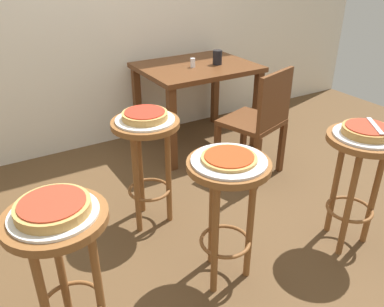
# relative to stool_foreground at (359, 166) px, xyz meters

# --- Properties ---
(ground_plane) EXTENTS (6.00, 6.00, 0.00)m
(ground_plane) POSITION_rel_stool_foreground_xyz_m (-0.73, 0.49, -0.53)
(ground_plane) COLOR brown
(stool_foreground) EXTENTS (0.40, 0.40, 0.71)m
(stool_foreground) POSITION_rel_stool_foreground_xyz_m (0.00, 0.00, 0.00)
(stool_foreground) COLOR brown
(stool_foreground) RESTS_ON ground_plane
(serving_plate_foreground) EXTENTS (0.34, 0.34, 0.01)m
(serving_plate_foreground) POSITION_rel_stool_foreground_xyz_m (-0.00, 0.00, 0.19)
(serving_plate_foreground) COLOR silver
(serving_plate_foreground) RESTS_ON stool_foreground
(pizza_foreground) EXTENTS (0.26, 0.26, 0.05)m
(pizza_foreground) POSITION_rel_stool_foreground_xyz_m (-0.00, 0.00, 0.21)
(pizza_foreground) COLOR #B78442
(pizza_foreground) RESTS_ON serving_plate_foreground
(stool_middle) EXTENTS (0.40, 0.40, 0.71)m
(stool_middle) POSITION_rel_stool_foreground_xyz_m (-0.79, 0.14, 0.00)
(stool_middle) COLOR brown
(stool_middle) RESTS_ON ground_plane
(serving_plate_middle) EXTENTS (0.36, 0.36, 0.01)m
(serving_plate_middle) POSITION_rel_stool_foreground_xyz_m (-0.79, 0.14, 0.19)
(serving_plate_middle) COLOR silver
(serving_plate_middle) RESTS_ON stool_middle
(pizza_middle) EXTENTS (0.26, 0.26, 0.02)m
(pizza_middle) POSITION_rel_stool_foreground_xyz_m (-0.79, 0.14, 0.20)
(pizza_middle) COLOR tan
(pizza_middle) RESTS_ON serving_plate_middle
(stool_leftside) EXTENTS (0.40, 0.40, 0.71)m
(stool_leftside) POSITION_rel_stool_foreground_xyz_m (-1.60, 0.15, 0.00)
(stool_leftside) COLOR brown
(stool_leftside) RESTS_ON ground_plane
(serving_plate_leftside) EXTENTS (0.34, 0.34, 0.01)m
(serving_plate_leftside) POSITION_rel_stool_foreground_xyz_m (-1.60, 0.15, 0.19)
(serving_plate_leftside) COLOR white
(serving_plate_leftside) RESTS_ON stool_leftside
(pizza_leftside) EXTENTS (0.28, 0.28, 0.05)m
(pizza_leftside) POSITION_rel_stool_foreground_xyz_m (-1.60, 0.15, 0.21)
(pizza_leftside) COLOR tan
(pizza_leftside) RESTS_ON serving_plate_leftside
(stool_rear) EXTENTS (0.40, 0.40, 0.71)m
(stool_rear) POSITION_rel_stool_foreground_xyz_m (-0.92, 0.80, 0.00)
(stool_rear) COLOR brown
(stool_rear) RESTS_ON ground_plane
(serving_plate_rear) EXTENTS (0.35, 0.35, 0.01)m
(serving_plate_rear) POSITION_rel_stool_foreground_xyz_m (-0.92, 0.80, 0.19)
(serving_plate_rear) COLOR white
(serving_plate_rear) RESTS_ON stool_rear
(pizza_rear) EXTENTS (0.26, 0.26, 0.05)m
(pizza_rear) POSITION_rel_stool_foreground_xyz_m (-0.92, 0.80, 0.21)
(pizza_rear) COLOR tan
(pizza_rear) RESTS_ON serving_plate_rear
(dining_table) EXTENTS (0.94, 0.75, 0.72)m
(dining_table) POSITION_rel_stool_foreground_xyz_m (-0.04, 1.65, 0.08)
(dining_table) COLOR #5B3319
(dining_table) RESTS_ON ground_plane
(cup_near_edge) EXTENTS (0.08, 0.08, 0.12)m
(cup_near_edge) POSITION_rel_stool_foreground_xyz_m (0.12, 1.58, 0.26)
(cup_near_edge) COLOR black
(cup_near_edge) RESTS_ON dining_table
(condiment_shaker) EXTENTS (0.04, 0.04, 0.07)m
(condiment_shaker) POSITION_rel_stool_foreground_xyz_m (-0.11, 1.61, 0.23)
(condiment_shaker) COLOR white
(condiment_shaker) RESTS_ON dining_table
(wooden_chair) EXTENTS (0.50, 0.50, 0.85)m
(wooden_chair) POSITION_rel_stool_foreground_xyz_m (0.05, 0.91, -0.06)
(wooden_chair) COLOR #5B3319
(wooden_chair) RESTS_ON ground_plane
(pizza_server_knife) EXTENTS (0.15, 0.19, 0.01)m
(pizza_server_knife) POSITION_rel_stool_foreground_xyz_m (0.03, -0.02, 0.24)
(pizza_server_knife) COLOR silver
(pizza_server_knife) RESTS_ON pizza_foreground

